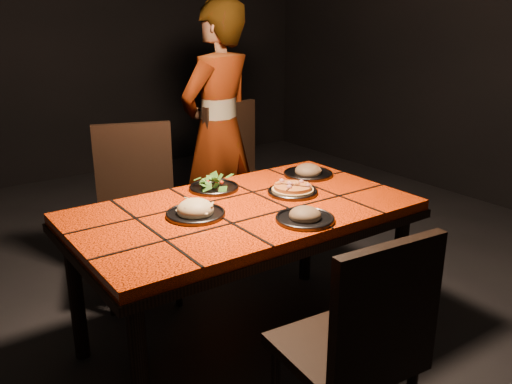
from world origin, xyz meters
TOP-DOWN VIEW (x-y plane):
  - room_shell at (0.00, 0.00)m, footprint 6.04×7.04m
  - dining_table at (0.00, 0.00)m, footprint 1.62×0.92m
  - chair_near at (-0.13, -0.91)m, footprint 0.47×0.47m
  - chair_far_left at (-0.18, 0.85)m, footprint 0.58×0.58m
  - chair_far_right at (0.66, 0.98)m, footprint 0.56×0.56m
  - diner at (0.53, 1.08)m, footprint 0.72×0.57m
  - plate_pizza at (0.31, 0.01)m, footprint 0.30×0.30m
  - plate_pasta at (-0.24, 0.02)m, footprint 0.27×0.27m
  - plate_salad at (0.02, 0.31)m, footprint 0.26×0.26m
  - plate_mushroom_a at (0.12, -0.31)m, footprint 0.26×0.26m
  - plate_mushroom_b at (0.59, 0.21)m, footprint 0.28×0.28m

SIDE VIEW (x-z plane):
  - chair_near at x=-0.13m, z-range 0.07..1.03m
  - chair_far_left at x=-0.18m, z-range 0.07..1.08m
  - chair_far_right at x=0.66m, z-range 0.08..1.11m
  - dining_table at x=0.00m, z-range 0.30..1.05m
  - plate_pizza at x=0.31m, z-range 0.75..0.79m
  - plate_mushroom_a at x=0.12m, z-range 0.73..0.82m
  - plate_pasta at x=-0.24m, z-range 0.73..0.82m
  - plate_mushroom_b at x=0.59m, z-range 0.73..0.82m
  - plate_salad at x=0.02m, z-range 0.74..0.81m
  - diner at x=0.53m, z-range 0.00..1.72m
  - room_shell at x=0.00m, z-range -0.04..3.04m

